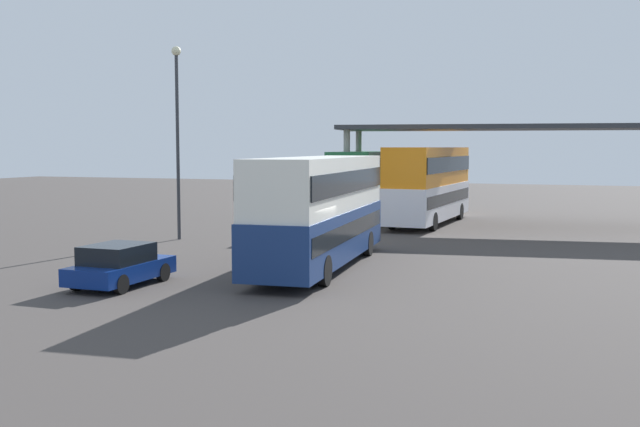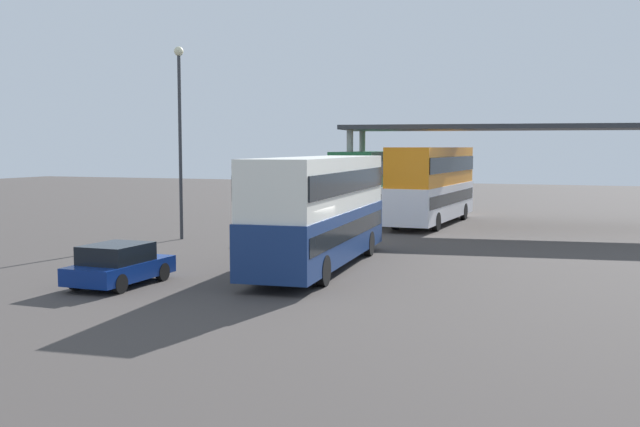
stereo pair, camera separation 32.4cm
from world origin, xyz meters
The scene contains 7 objects.
ground_plane centered at (0.00, 0.00, 0.00)m, with size 140.00×140.00×0.00m, color #423C39.
double_decker_main centered at (-0.34, 3.44, 2.23)m, with size 3.33×11.37×4.05m.
parked_hatchback centered at (-5.09, -2.13, 0.67)m, with size 1.85×3.76×1.35m.
double_decker_near_canopy centered at (-3.74, 20.65, 2.28)m, with size 3.37×10.42×4.15m.
double_decker_mid_row centered at (0.19, 20.27, 2.41)m, with size 2.92×11.12×4.40m.
depot_canopy centered at (5.26, 20.82, 5.24)m, with size 20.72×8.11×5.63m.
lamppost_tall centered at (-9.60, 9.14, 5.63)m, with size 0.44×0.44×9.13m.
Camera 2 is at (9.20, -21.89, 4.40)m, focal length 41.93 mm.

